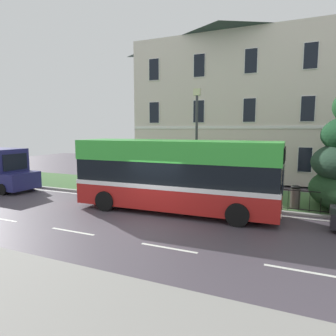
{
  "coord_description": "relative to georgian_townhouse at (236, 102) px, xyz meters",
  "views": [
    {
      "loc": [
        5.84,
        -10.49,
        3.86
      ],
      "look_at": [
        -0.46,
        3.68,
        1.88
      ],
      "focal_mm": 32.4,
      "sensor_mm": 36.0,
      "label": 1
    }
  ],
  "objects": [
    {
      "name": "georgian_townhouse",
      "position": [
        0.0,
        0.0,
        0.0
      ],
      "size": [
        14.82,
        8.53,
        11.99
      ],
      "color": "beige",
      "rests_on": "ground_plane"
    },
    {
      "name": "litter_bin",
      "position": [
        5.07,
        -10.32,
        -5.46
      ],
      "size": [
        0.46,
        0.46,
        1.11
      ],
      "color": "#4C4742",
      "rests_on": "ground_plane"
    },
    {
      "name": "ground_plane",
      "position": [
        -0.57,
        -14.27,
        -6.16
      ],
      "size": [
        60.0,
        56.0,
        0.18
      ],
      "color": "#463F48"
    },
    {
      "name": "single_decker_bus",
      "position": [
        -0.1,
        -12.75,
        -4.38
      ],
      "size": [
        9.56,
        2.88,
        3.35
      ],
      "rotation": [
        0.0,
        0.0,
        0.03
      ],
      "color": "#AF1D1A",
      "rests_on": "ground_plane"
    },
    {
      "name": "street_lamp_post",
      "position": [
        -0.06,
        -9.85,
        -2.59
      ],
      "size": [
        0.36,
        0.24,
        5.91
      ],
      "color": "#333338",
      "rests_on": "ground_plane"
    },
    {
      "name": "iron_verge_railing",
      "position": [
        0.0,
        -10.81,
        -5.52
      ],
      "size": [
        14.15,
        0.04,
        0.97
      ],
      "color": "black",
      "rests_on": "ground_plane"
    }
  ]
}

